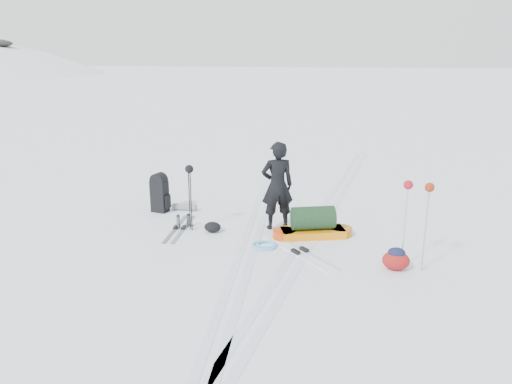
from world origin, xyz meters
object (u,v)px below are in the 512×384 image
pulk_sled (313,225)px  ski_poles_black (189,177)px  skier (277,186)px  expedition_rucksack (163,194)px

pulk_sled → ski_poles_black: ski_poles_black is taller
skier → pulk_sled: bearing=134.1°
skier → pulk_sled: 1.09m
expedition_rucksack → ski_poles_black: (1.01, -1.06, 0.71)m
skier → pulk_sled: size_ratio=1.09×
skier → pulk_sled: skier is taller
ski_poles_black → skier: bearing=8.8°
pulk_sled → ski_poles_black: bearing=163.7°
pulk_sled → ski_poles_black: 2.67m
ski_poles_black → expedition_rucksack: bearing=128.5°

